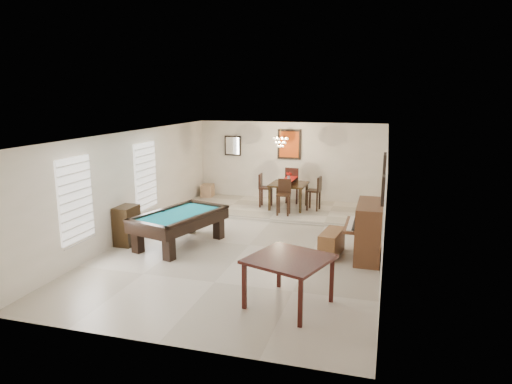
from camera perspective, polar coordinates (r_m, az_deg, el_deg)
The scene contains 26 objects.
ground_plane at distance 10.78m, azimuth -0.88°, elevation -6.69°, with size 6.00×9.00×0.02m, color beige.
wall_back at distance 14.73m, azimuth 4.18°, elevation 3.66°, with size 6.00×0.04×2.60m, color silver.
wall_front at distance 6.42m, azimuth -12.72°, elevation -7.97°, with size 6.00×0.04×2.60m, color silver.
wall_left at distance 11.65m, azimuth -15.18°, elevation 0.98°, with size 0.04×9.00×2.60m, color silver.
wall_right at distance 10.01m, azimuth 15.78°, elevation -0.86°, with size 0.04×9.00×2.60m, color silver.
ceiling at distance 10.24m, azimuth -0.93°, elevation 7.27°, with size 6.00×9.00×0.04m, color white.
dining_step at distance 13.78m, azimuth 3.03°, elevation -2.19°, with size 6.00×2.50×0.12m, color beige.
window_left_front at distance 9.83m, azimuth -21.63°, elevation -0.89°, with size 0.06×1.00×1.70m, color white.
window_left_rear at distance 12.12m, azimuth -13.64°, elevation 1.97°, with size 0.06×1.00×1.70m, color white.
pool_table at distance 10.82m, azimuth -9.49°, elevation -4.66°, with size 1.21×2.24×0.75m, color black, non-canonical shape.
square_table at distance 7.75m, azimuth 4.12°, elevation -11.10°, with size 1.22×1.22×0.84m, color black, non-canonical shape.
upright_piano at distance 10.11m, azimuth 13.13°, elevation -4.66°, with size 0.81×1.45×1.21m, color brown, non-canonical shape.
piano_bench at distance 10.22m, azimuth 9.42°, elevation -6.30°, with size 0.37×0.96×0.53m, color brown.
apothecary_chest at distance 11.13m, azimuth -15.84°, elevation -4.03°, with size 0.41×0.61×0.92m, color black.
dining_table at distance 13.62m, azimuth 4.09°, elevation -0.23°, with size 1.05×1.05×0.87m, color black, non-canonical shape.
flower_vase at distance 13.51m, azimuth 4.12°, elevation 2.05°, with size 0.13×0.13×0.23m, color #B1150F, non-canonical shape.
dining_chair_south at distance 12.85m, azimuth 3.46°, elevation -0.68°, with size 0.37×0.37×1.00m, color black, non-canonical shape.
dining_chair_north at distance 14.30m, azimuth 4.68°, elevation 0.90°, with size 0.42×0.42×1.13m, color black, non-canonical shape.
dining_chair_west at distance 13.76m, azimuth 1.24°, elevation 0.21°, with size 0.37×0.37×1.00m, color black, non-canonical shape.
dining_chair_east at distance 13.47m, azimuth 7.22°, elevation -0.16°, with size 0.37×0.37×1.00m, color black, non-canonical shape.
corner_bench at distance 15.26m, azimuth -6.08°, elevation 0.20°, with size 0.36×0.46×0.41m, color tan.
chandelier at distance 13.36m, azimuth 3.08°, elevation 6.68°, with size 0.44×0.44×0.60m, color #FFE5B2, non-canonical shape.
back_painting at distance 14.61m, azimuth 4.18°, elevation 5.96°, with size 0.75×0.06×0.95m, color #D84C14.
back_mirror at distance 15.13m, azimuth -2.92°, elevation 5.81°, with size 0.55×0.06×0.65m, color white.
right_picture_upper at distance 10.19m, azimuth 15.76°, elevation 2.81°, with size 0.06×0.55×0.65m, color slate.
right_picture_lower at distance 8.94m, azimuth 15.61°, elevation 0.26°, with size 0.06×0.45×0.55m, color gray.
Camera 1 is at (2.96, -9.76, 3.48)m, focal length 32.00 mm.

